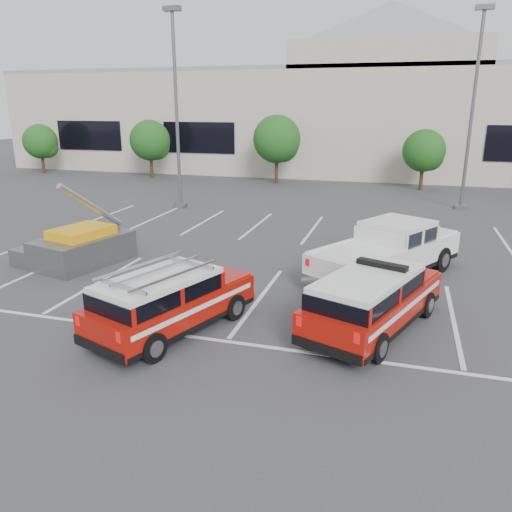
% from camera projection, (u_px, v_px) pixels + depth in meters
% --- Properties ---
extents(ground, '(120.00, 120.00, 0.00)m').
position_uv_depth(ground, '(259.00, 299.00, 14.74)').
color(ground, '#38383B').
rests_on(ground, ground).
extents(stall_markings, '(23.00, 15.00, 0.01)m').
position_uv_depth(stall_markings, '(292.00, 257.00, 18.87)').
color(stall_markings, silver).
rests_on(stall_markings, ground).
extents(convention_building, '(60.00, 16.99, 13.20)m').
position_uv_depth(convention_building, '(364.00, 114.00, 42.56)').
color(convention_building, '#B9AC9C').
rests_on(convention_building, ground).
extents(tree_far_left, '(2.77, 2.77, 3.99)m').
position_uv_depth(tree_far_left, '(42.00, 143.00, 40.95)').
color(tree_far_left, '#3F2B19').
rests_on(tree_far_left, ground).
extents(tree_left, '(3.07, 3.07, 4.42)m').
position_uv_depth(tree_left, '(151.00, 142.00, 38.18)').
color(tree_left, '#3F2B19').
rests_on(tree_left, ground).
extents(tree_mid_left, '(3.37, 3.37, 4.85)m').
position_uv_depth(tree_mid_left, '(278.00, 141.00, 35.41)').
color(tree_mid_left, '#3F2B19').
rests_on(tree_mid_left, ground).
extents(tree_mid_right, '(2.77, 2.77, 3.99)m').
position_uv_depth(tree_mid_right, '(425.00, 152.00, 32.88)').
color(tree_mid_right, '#3F2B19').
rests_on(tree_mid_right, ground).
extents(light_pole_left, '(0.90, 0.60, 10.24)m').
position_uv_depth(light_pole_left, '(177.00, 111.00, 26.39)').
color(light_pole_left, '#59595E').
rests_on(light_pole_left, ground).
extents(light_pole_mid, '(0.90, 0.60, 10.24)m').
position_uv_depth(light_pole_mid, '(472.00, 111.00, 26.03)').
color(light_pole_mid, '#59595E').
rests_on(light_pole_mid, ground).
extents(fire_chief_suv, '(3.39, 5.18, 1.71)m').
position_uv_depth(fire_chief_suv, '(373.00, 304.00, 12.57)').
color(fire_chief_suv, '#980F07').
rests_on(fire_chief_suv, ground).
extents(white_pickup, '(4.82, 6.22, 1.84)m').
position_uv_depth(white_pickup, '(388.00, 256.00, 16.44)').
color(white_pickup, silver).
rests_on(white_pickup, ground).
extents(ladder_suv, '(3.20, 4.82, 1.77)m').
position_uv_depth(ladder_suv, '(170.00, 305.00, 12.47)').
color(ladder_suv, '#980F07').
rests_on(ladder_suv, ground).
extents(utility_rig, '(3.67, 3.72, 3.01)m').
position_uv_depth(utility_rig, '(79.00, 247.00, 17.91)').
color(utility_rig, '#59595E').
rests_on(utility_rig, ground).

